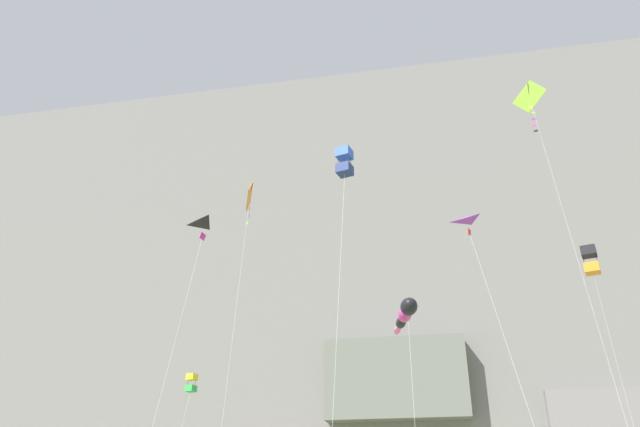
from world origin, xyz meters
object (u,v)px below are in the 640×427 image
Objects in this scene: kite_delta_high_center at (476,244)px; kite_box_low_right at (344,163)px; kite_box_high_right at (590,260)px; kite_diamond_mid_left at (531,104)px; kite_windsock_mid_center at (405,315)px; kite_delta_upper_right at (205,252)px; kite_box_high_left at (191,383)px; kite_diamond_upper_mid at (249,201)px.

kite_box_low_right is (-5.86, -4.66, 2.58)m from kite_delta_high_center.
kite_diamond_mid_left is at bearing -113.78° from kite_box_high_right.
kite_box_low_right is (-15.95, -23.81, -3.36)m from kite_box_high_right.
kite_delta_upper_right is (-8.27, -5.23, 1.75)m from kite_windsock_mid_center.
kite_delta_upper_right reaches higher than kite_windsock_mid_center.
kite_box_high_right is 1.56× the size of kite_box_high_left.
kite_windsock_mid_center is 9.93m from kite_delta_upper_right.
kite_diamond_upper_mid is at bearing -59.69° from kite_box_high_left.
kite_diamond_upper_mid is 1.57× the size of kite_delta_upper_right.
kite_diamond_mid_left reaches higher than kite_diamond_upper_mid.
kite_delta_high_center reaches higher than kite_box_high_left.
kite_delta_upper_right is at bearing -170.42° from kite_box_low_right.
kite_diamond_mid_left is 2.20× the size of kite_box_high_left.
kite_delta_upper_right is 13.38m from kite_delta_high_center.
kite_diamond_mid_left is 22.85m from kite_windsock_mid_center.
kite_delta_upper_right is at bearing -67.45° from kite_box_high_left.
kite_delta_high_center reaches higher than kite_windsock_mid_center.
kite_diamond_mid_left reaches higher than kite_box_high_left.
kite_delta_upper_right is 1.02× the size of kite_box_high_left.
kite_windsock_mid_center is at bearing -133.70° from kite_diamond_mid_left.
kite_windsock_mid_center is at bearing -27.17° from kite_diamond_upper_mid.
kite_diamond_upper_mid reaches higher than kite_windsock_mid_center.
kite_windsock_mid_center is (9.75, -5.00, -9.59)m from kite_diamond_upper_mid.
kite_delta_high_center is at bearing -18.65° from kite_diamond_upper_mid.
kite_box_low_right reaches higher than kite_delta_upper_right.
kite_diamond_upper_mid is at bearing 129.49° from kite_box_low_right.
kite_box_high_left reaches higher than kite_windsock_mid_center.
kite_box_high_right is (22.05, 24.84, 7.76)m from kite_delta_upper_right.
kite_diamond_upper_mid is 1.22× the size of kite_box_low_right.
kite_diamond_upper_mid is 12.98m from kite_delta_upper_right.
kite_delta_high_center is 22.45m from kite_box_high_right.
kite_delta_upper_right is at bearing -81.76° from kite_diamond_upper_mid.
kite_box_high_right is at bearing 66.22° from kite_diamond_mid_left.
kite_diamond_mid_left is 18.41m from kite_delta_high_center.
kite_diamond_upper_mid is 15.42m from kite_delta_high_center.
kite_windsock_mid_center is 28.79m from kite_box_high_left.
kite_diamond_mid_left is 2.16× the size of kite_delta_upper_right.
kite_diamond_mid_left is at bearing 46.30° from kite_windsock_mid_center.
kite_delta_high_center is at bearing -121.55° from kite_diamond_mid_left.
kite_windsock_mid_center is at bearing -172.81° from kite_delta_high_center.
kite_delta_high_center is (3.70, 0.47, 3.58)m from kite_windsock_mid_center.
kite_box_high_left is (-28.83, 11.34, -16.68)m from kite_diamond_mid_left.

